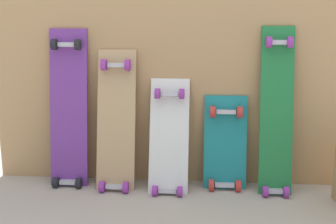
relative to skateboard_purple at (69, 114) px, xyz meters
name	(u,v)px	position (x,y,z in m)	size (l,w,h in m)	color
ground_plane	(169,183)	(0.57, 0.03, -0.41)	(12.00, 12.00, 0.00)	#A89E8E
plywood_wall_panel	(170,44)	(0.57, 0.10, 0.39)	(2.04, 0.04, 1.59)	tan
skateboard_purple	(69,114)	(0.00, 0.00, 0.00)	(0.21, 0.19, 0.95)	#6B338C
skateboard_natural	(116,126)	(0.28, -0.03, -0.06)	(0.21, 0.24, 0.84)	tan
skateboard_white	(169,142)	(0.57, -0.04, -0.14)	(0.22, 0.26, 0.68)	silver
skateboard_teal	(225,148)	(0.88, 0.01, -0.18)	(0.24, 0.17, 0.58)	#197A7F
skateboard_green	(276,117)	(1.15, -0.02, 0.01)	(0.18, 0.23, 0.97)	#1E7238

